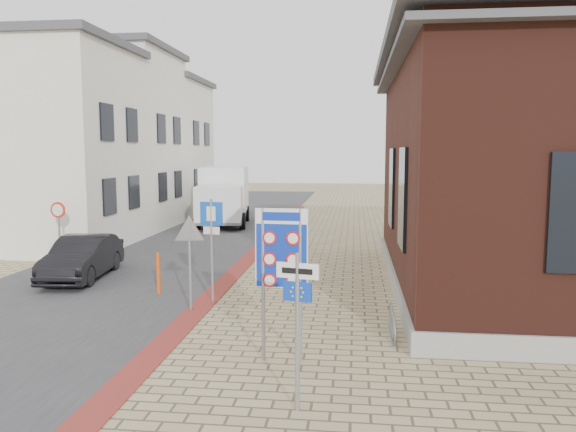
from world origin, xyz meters
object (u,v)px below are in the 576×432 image
at_px(sedan, 82,258).
at_px(border_sign, 282,252).
at_px(parking_sign, 212,232).
at_px(box_truck, 223,195).
at_px(bollard, 158,274).
at_px(essen_sign, 298,308).

height_order(sedan, border_sign, border_sign).
bearing_deg(parking_sign, sedan, 161.35).
height_order(sedan, parking_sign, parking_sign).
bearing_deg(parking_sign, box_truck, 109.58).
distance_m(border_sign, parking_sign, 4.43).
relative_size(sedan, bollard, 3.46).
bearing_deg(bollard, border_sign, -48.37).
xyz_separation_m(sedan, border_sign, (6.99, -6.07, 1.41)).
relative_size(box_truck, border_sign, 2.14).
relative_size(border_sign, bollard, 2.50).
bearing_deg(sedan, parking_sign, -32.21).
bearing_deg(essen_sign, parking_sign, 128.43).
bearing_deg(box_truck, parking_sign, -85.46).
distance_m(box_truck, parking_sign, 15.74).
bearing_deg(border_sign, box_truck, 109.29).
bearing_deg(essen_sign, border_sign, 116.64).
bearing_deg(essen_sign, bollard, 137.30).
bearing_deg(parking_sign, bollard, 164.52).
distance_m(sedan, box_truck, 13.20).
relative_size(border_sign, essen_sign, 1.19).
bearing_deg(box_truck, essen_sign, -81.54).
relative_size(parking_sign, bollard, 2.36).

